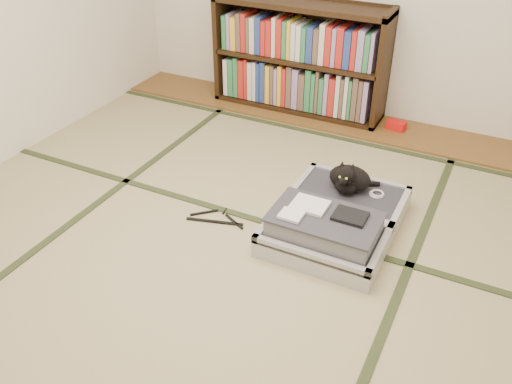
% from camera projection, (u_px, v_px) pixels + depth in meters
% --- Properties ---
extents(floor, '(4.50, 4.50, 0.00)m').
position_uv_depth(floor, '(221.00, 255.00, 3.14)').
color(floor, tan).
rests_on(floor, ground).
extents(wood_strip, '(4.00, 0.50, 0.02)m').
position_uv_depth(wood_strip, '(337.00, 120.00, 4.63)').
color(wood_strip, brown).
rests_on(wood_strip, ground).
extents(red_item, '(0.16, 0.11, 0.07)m').
position_uv_depth(red_item, '(396.00, 125.00, 4.45)').
color(red_item, red).
rests_on(red_item, wood_strip).
extents(tatami_borders, '(4.00, 4.50, 0.01)m').
position_uv_depth(tatami_borders, '(259.00, 211.00, 3.51)').
color(tatami_borders, '#2D381E').
rests_on(tatami_borders, ground).
extents(bookcase, '(1.49, 0.34, 0.96)m').
position_uv_depth(bookcase, '(299.00, 60.00, 4.59)').
color(bookcase, black).
rests_on(bookcase, wood_strip).
extents(suitcase, '(0.70, 0.93, 0.27)m').
position_uv_depth(suitcase, '(334.00, 221.00, 3.27)').
color(suitcase, '#A8A8AC').
rests_on(suitcase, floor).
extents(cat, '(0.31, 0.31, 0.25)m').
position_uv_depth(cat, '(349.00, 179.00, 3.42)').
color(cat, black).
rests_on(cat, suitcase).
extents(cable_coil, '(0.10, 0.10, 0.02)m').
position_uv_depth(cable_coil, '(377.00, 194.00, 3.43)').
color(cable_coil, white).
rests_on(cable_coil, suitcase).
extents(hanger, '(0.38, 0.22, 0.01)m').
position_uv_depth(hanger, '(217.00, 219.00, 3.43)').
color(hanger, black).
rests_on(hanger, floor).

